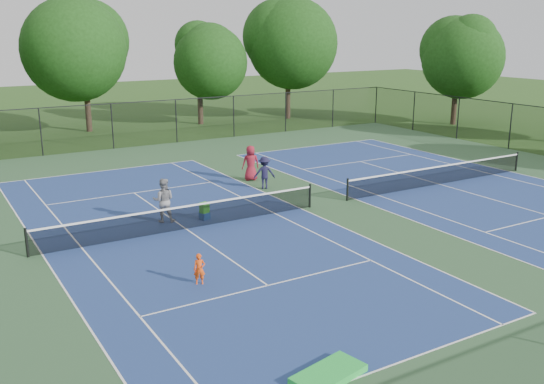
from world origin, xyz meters
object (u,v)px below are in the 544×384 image
ball_crate (205,216)px  bystander_c (251,163)px  bystander_b (264,173)px  tree_side_e (458,53)px  tree_back_b (83,44)px  instructor (164,200)px  child_player (199,269)px  tree_back_c (199,57)px  tree_back_d (288,39)px  ball_hopper (204,208)px

ball_crate → bystander_c: bearing=45.0°
bystander_b → bystander_c: size_ratio=0.88×
ball_crate → tree_side_e: bearing=24.6°
tree_back_b → instructor: bearing=-97.8°
child_player → bystander_c: 13.50m
child_player → instructor: (1.37, 6.55, 0.42)m
child_player → tree_back_b: bearing=105.6°
child_player → tree_back_c: bearing=89.8°
tree_side_e → bystander_b: tree_side_e is taller
tree_back_d → ball_crate: 30.62m
tree_back_c → instructor: 27.07m
tree_side_e → ball_crate: size_ratio=23.33×
tree_back_d → child_player: 36.95m
tree_back_d → instructor: tree_back_d is taller
child_player → bystander_b: bearing=74.2°
instructor → bystander_b: instructor is taller
tree_back_d → bystander_c: bearing=-127.2°
instructor → tree_back_c: bearing=-92.8°
tree_back_b → tree_side_e: tree_back_b is taller
bystander_b → tree_back_d: bearing=-101.4°
tree_back_b → tree_back_c: tree_back_b is taller
tree_back_b → bystander_b: tree_back_b is taller
ball_crate → tree_back_d: bearing=51.0°
tree_side_e → tree_back_b: bearing=156.0°
tree_back_b → bystander_b: bearing=-82.6°
instructor → ball_hopper: size_ratio=4.27×
tree_back_c → ball_crate: 27.05m
tree_side_e → ball_crate: (-28.82, -13.21, -5.66)m
tree_back_d → ball_hopper: (-18.82, -23.21, -6.31)m
instructor → bystander_c: size_ratio=1.00×
bystander_c → ball_hopper: size_ratio=4.29×
ball_hopper → tree_back_d: bearing=51.0°
instructor → tree_back_b: bearing=-73.0°
tree_back_d → bystander_c: 23.66m
tree_back_b → instructor: 25.51m
tree_back_c → child_player: (-13.75, -30.19, -4.98)m
ball_crate → bystander_b: bearing=33.3°
child_player → ball_crate: size_ratio=2.63×
bystander_c → ball_hopper: 7.03m
child_player → instructor: 6.71m
tree_side_e → child_player: size_ratio=8.88×
tree_back_d → tree_side_e: size_ratio=1.17×
tree_back_b → bystander_c: tree_back_b is taller
tree_back_c → bystander_c: size_ratio=4.54×
tree_back_c → bystander_c: 20.62m
tree_back_d → bystander_c: tree_back_d is taller
bystander_c → ball_crate: size_ratio=4.86×
bystander_b → ball_hopper: bearing=57.0°
tree_back_b → tree_back_c: size_ratio=1.19×
tree_back_b → tree_side_e: (27.00, -12.00, -0.79)m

